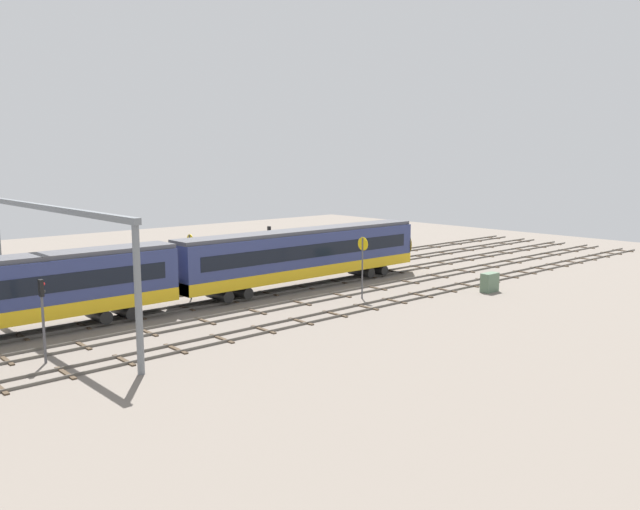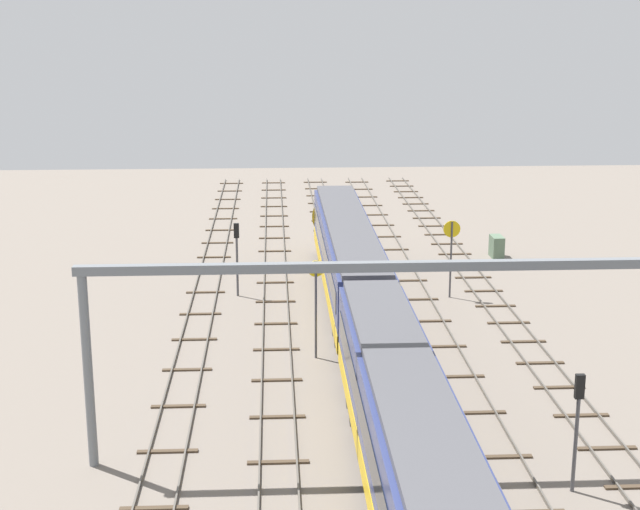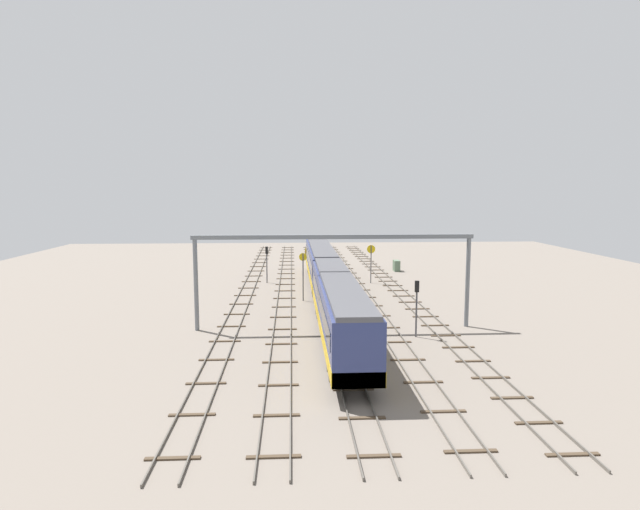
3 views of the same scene
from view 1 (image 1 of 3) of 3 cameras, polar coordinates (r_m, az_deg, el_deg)
name	(u,v)px [view 1 (image 1 of 3)]	position (r m, az deg, el deg)	size (l,w,h in m)	color
ground_plane	(304,287)	(54.56, -1.39, -2.88)	(103.55, 103.55, 0.00)	slate
track_near_foreground	(381,304)	(48.43, 5.38, -4.30)	(87.55, 2.40, 0.16)	#59544C
track_second_near	(340,295)	(51.39, 1.79, -3.52)	(87.55, 2.40, 0.16)	#59544C
track_with_train	(304,287)	(54.55, -1.39, -2.81)	(87.55, 2.40, 0.16)	#59544C
track_second_far	(273,280)	(57.87, -4.21, -2.18)	(87.55, 2.40, 0.16)	#59544C
track_far_background	(244,273)	(61.31, -6.72, -1.61)	(87.55, 2.40, 0.16)	#59544C
train	(180,273)	(47.38, -12.24, -1.54)	(50.40, 3.24, 4.80)	navy
overhead_gantry	(52,232)	(43.26, -22.65, 1.87)	(0.40, 23.34, 7.92)	slate
speed_sign_near_foreground	(363,258)	(49.78, 3.79, -0.23)	(0.14, 1.03, 4.81)	#4C4C51
speed_sign_mid_trackside	(190,258)	(50.42, -11.41, -0.29)	(0.14, 0.82, 5.07)	#4C4C51
signal_light_trackside_approach	(269,243)	(60.10, -4.50, 1.04)	(0.31, 0.32, 4.59)	#4C4C51
signal_light_trackside_departure	(43,309)	(36.94, -23.33, -4.38)	(0.31, 0.32, 4.52)	#4C4C51
relay_cabinet	(490,282)	(54.41, 14.77, -2.36)	(1.60, 0.81, 1.56)	#597259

